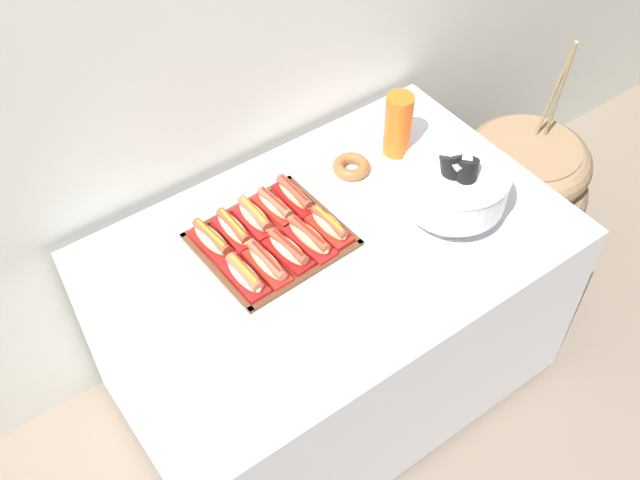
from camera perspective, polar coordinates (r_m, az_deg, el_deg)
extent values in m
plane|color=#7A6B5B|center=(2.82, 0.83, -10.39)|extent=(10.00, 10.00, 0.00)
cube|color=silver|center=(2.49, 0.93, -5.63)|extent=(1.37, 0.89, 0.71)
cylinder|color=black|center=(2.92, 13.54, -8.70)|extent=(0.05, 0.05, 0.04)
cylinder|color=black|center=(2.83, -12.39, -11.18)|extent=(0.05, 0.05, 0.04)
cylinder|color=black|center=(3.16, 5.54, -1.11)|extent=(0.05, 0.05, 0.04)
cylinder|color=#896B4C|center=(3.10, 14.59, 2.92)|extent=(0.37, 0.37, 0.56)
torus|color=#896B4C|center=(3.24, 13.89, 0.30)|extent=(0.54, 0.54, 0.13)
torus|color=#896B4C|center=(3.14, 14.35, 2.02)|extent=(0.55, 0.55, 0.13)
torus|color=#896B4C|center=(3.05, 14.83, 3.84)|extent=(0.52, 0.52, 0.13)
torus|color=#896B4C|center=(2.96, 15.36, 5.79)|extent=(0.48, 0.48, 0.13)
cylinder|color=#937F56|center=(2.81, 17.61, 10.64)|extent=(0.07, 0.07, 0.45)
cylinder|color=#937F56|center=(2.83, 17.27, 10.69)|extent=(0.01, 0.07, 0.43)
cube|color=#56331E|center=(2.22, -3.67, -0.02)|extent=(0.42, 0.38, 0.01)
cube|color=#56331E|center=(2.12, -0.94, -2.60)|extent=(0.41, 0.03, 0.01)
cube|color=#56331E|center=(2.31, -6.19, 2.58)|extent=(0.41, 0.03, 0.01)
cube|color=#56331E|center=(2.15, -7.87, -2.30)|extent=(0.03, 0.36, 0.01)
cube|color=#56331E|center=(2.29, 0.26, 2.36)|extent=(0.03, 0.36, 0.01)
cube|color=red|center=(2.11, -5.66, -2.98)|extent=(0.07, 0.16, 0.02)
ellipsoid|color=beige|center=(2.09, -5.70, -2.61)|extent=(0.06, 0.15, 0.04)
cylinder|color=#A8563D|center=(2.09, -5.73, -2.41)|extent=(0.04, 0.14, 0.03)
cylinder|color=yellow|center=(2.07, -5.76, -2.14)|extent=(0.01, 0.12, 0.01)
cube|color=red|center=(2.14, -4.01, -2.01)|extent=(0.07, 0.17, 0.02)
ellipsoid|color=#E0BC7F|center=(2.12, -4.04, -1.67)|extent=(0.05, 0.16, 0.04)
cylinder|color=#A8563D|center=(2.11, -4.05, -1.48)|extent=(0.03, 0.16, 0.03)
cylinder|color=red|center=(2.10, -4.07, -1.24)|extent=(0.01, 0.14, 0.01)
cube|color=#B21414|center=(2.16, -2.40, -1.06)|extent=(0.08, 0.17, 0.02)
ellipsoid|color=beige|center=(2.15, -2.42, -0.68)|extent=(0.07, 0.16, 0.04)
cylinder|color=brown|center=(2.14, -2.43, -0.46)|extent=(0.04, 0.15, 0.03)
cylinder|color=red|center=(2.13, -2.44, -0.23)|extent=(0.02, 0.13, 0.01)
cube|color=red|center=(2.19, -0.83, -0.14)|extent=(0.08, 0.18, 0.02)
ellipsoid|color=tan|center=(2.17, -0.84, 0.27)|extent=(0.07, 0.17, 0.04)
cylinder|color=brown|center=(2.16, -0.84, 0.50)|extent=(0.04, 0.16, 0.03)
cylinder|color=red|center=(2.15, -0.85, 0.74)|extent=(0.02, 0.13, 0.01)
cube|color=red|center=(2.22, 0.69, 0.76)|extent=(0.07, 0.16, 0.02)
ellipsoid|color=tan|center=(2.21, 0.70, 1.17)|extent=(0.06, 0.15, 0.04)
cylinder|color=brown|center=(2.20, 0.70, 1.39)|extent=(0.03, 0.14, 0.03)
cylinder|color=yellow|center=(2.19, 0.70, 1.62)|extent=(0.01, 0.12, 0.01)
cube|color=red|center=(2.21, -8.10, -0.35)|extent=(0.08, 0.17, 0.02)
ellipsoid|color=tan|center=(2.19, -8.16, 0.07)|extent=(0.07, 0.15, 0.04)
cylinder|color=brown|center=(2.18, -8.20, 0.31)|extent=(0.04, 0.15, 0.03)
cylinder|color=yellow|center=(2.17, -8.24, 0.53)|extent=(0.02, 0.13, 0.01)
cube|color=red|center=(2.23, -6.49, 0.55)|extent=(0.06, 0.17, 0.02)
ellipsoid|color=#E0BC7F|center=(2.21, -6.53, 0.89)|extent=(0.05, 0.15, 0.04)
cylinder|color=brown|center=(2.21, -6.56, 1.09)|extent=(0.03, 0.14, 0.03)
cylinder|color=yellow|center=(2.20, -6.59, 1.32)|extent=(0.01, 0.12, 0.01)
cube|color=red|center=(2.25, -4.92, 1.42)|extent=(0.07, 0.16, 0.02)
ellipsoid|color=#E0BC7F|center=(2.24, -4.95, 1.82)|extent=(0.06, 0.15, 0.04)
cylinder|color=#A8563D|center=(2.23, -4.97, 2.03)|extent=(0.03, 0.14, 0.03)
cylinder|color=yellow|center=(2.22, -5.00, 2.28)|extent=(0.01, 0.12, 0.01)
cube|color=red|center=(2.28, -3.38, 2.28)|extent=(0.07, 0.17, 0.02)
ellipsoid|color=beige|center=(2.27, -3.40, 2.65)|extent=(0.06, 0.15, 0.04)
cylinder|color=#A8563D|center=(2.26, -3.42, 2.85)|extent=(0.04, 0.14, 0.03)
cylinder|color=red|center=(2.25, -3.43, 3.10)|extent=(0.02, 0.12, 0.01)
cube|color=#B21414|center=(2.31, -1.88, 3.11)|extent=(0.06, 0.17, 0.02)
ellipsoid|color=tan|center=(2.30, -1.89, 3.47)|extent=(0.05, 0.16, 0.04)
cylinder|color=brown|center=(2.29, -1.90, 3.67)|extent=(0.03, 0.15, 0.03)
cylinder|color=red|center=(2.28, -1.91, 3.93)|extent=(0.01, 0.13, 0.01)
cylinder|color=silver|center=(2.31, 9.69, 1.90)|extent=(0.18, 0.18, 0.02)
cone|color=silver|center=(2.28, 9.81, 2.56)|extent=(0.06, 0.06, 0.06)
cylinder|color=silver|center=(2.22, 10.09, 4.10)|extent=(0.31, 0.31, 0.11)
torus|color=silver|center=(2.18, 10.29, 5.16)|extent=(0.32, 0.32, 0.02)
cylinder|color=#B7BCC6|center=(2.20, 10.43, 5.11)|extent=(0.11, 0.11, 0.14)
cylinder|color=#B7BCC6|center=(2.21, 9.83, 5.57)|extent=(0.10, 0.12, 0.14)
cylinder|color=black|center=(2.18, 9.98, 4.82)|extent=(0.10, 0.13, 0.15)
cylinder|color=black|center=(2.17, 10.87, 4.50)|extent=(0.11, 0.11, 0.14)
cylinder|color=#EA5B19|center=(2.47, 5.81, 7.78)|extent=(0.09, 0.09, 0.13)
cylinder|color=#EA5B19|center=(2.45, 5.85, 8.19)|extent=(0.09, 0.09, 0.13)
cylinder|color=#EA5B19|center=(2.44, 5.89, 8.60)|extent=(0.09, 0.09, 0.13)
cylinder|color=#EA5B19|center=(2.42, 5.94, 9.02)|extent=(0.09, 0.09, 0.13)
cylinder|color=#EA5B19|center=(2.41, 5.98, 9.44)|extent=(0.09, 0.09, 0.13)
torus|color=brown|center=(2.42, 2.35, 5.54)|extent=(0.12, 0.12, 0.04)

